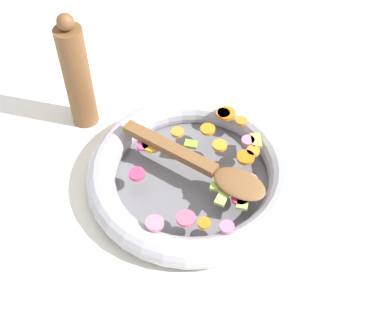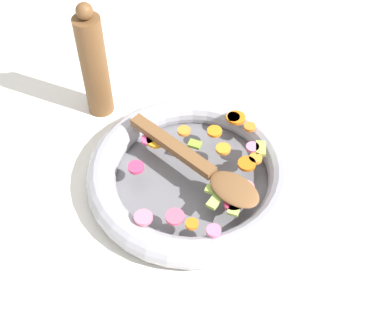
{
  "view_description": "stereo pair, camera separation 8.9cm",
  "coord_description": "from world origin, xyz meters",
  "views": [
    {
      "loc": [
        -0.25,
        0.51,
        0.73
      ],
      "look_at": [
        0.0,
        0.0,
        0.05
      ],
      "focal_mm": 50.0,
      "sensor_mm": 36.0,
      "label": 1
    },
    {
      "loc": [
        -0.32,
        0.47,
        0.73
      ],
      "look_at": [
        0.0,
        0.0,
        0.05
      ],
      "focal_mm": 50.0,
      "sensor_mm": 36.0,
      "label": 2
    }
  ],
  "objects": [
    {
      "name": "skillet",
      "position": [
        0.0,
        0.0,
        0.02
      ],
      "size": [
        0.36,
        0.36,
        0.05
      ],
      "color": "slate",
      "rests_on": "ground_plane"
    },
    {
      "name": "pepper_mill",
      "position": [
        0.25,
        -0.05,
        0.11
      ],
      "size": [
        0.05,
        0.05,
        0.24
      ],
      "color": "brown",
      "rests_on": "ground_plane"
    },
    {
      "name": "ground_plane",
      "position": [
        0.0,
        0.0,
        0.0
      ],
      "size": [
        4.0,
        4.0,
        0.0
      ],
      "primitive_type": "plane",
      "color": "silver"
    },
    {
      "name": "wooden_spoon",
      "position": [
        -0.03,
        0.0,
        0.06
      ],
      "size": [
        0.27,
        0.08,
        0.01
      ],
      "color": "brown",
      "rests_on": "chopped_vegetables"
    },
    {
      "name": "chopped_vegetables",
      "position": [
        -0.03,
        -0.01,
        0.05
      ],
      "size": [
        0.22,
        0.3,
        0.01
      ],
      "color": "orange",
      "rests_on": "skillet"
    }
  ]
}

